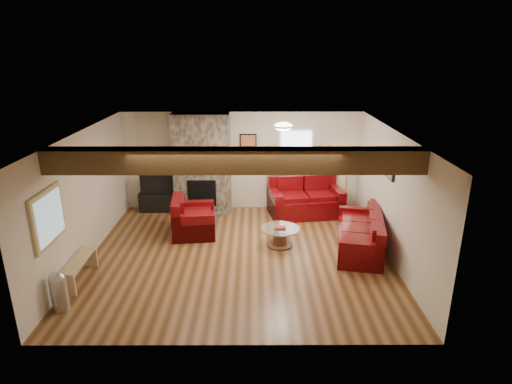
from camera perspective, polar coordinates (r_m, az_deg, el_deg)
room at (r=8.27m, az=-2.34°, el=-0.71°), size 8.00×8.00×8.00m
oak_beam at (r=6.76m, az=-2.84°, el=4.22°), size 6.00×0.36×0.38m
chimney_breast at (r=10.73m, az=-7.22°, el=3.58°), size 1.40×0.67×2.50m
back_window at (r=10.83m, az=5.34°, el=5.60°), size 0.90×0.08×1.10m
hatch_window at (r=7.54m, az=-25.95°, el=-3.05°), size 0.08×1.00×0.90m
ceiling_dome at (r=8.85m, az=3.67°, el=8.55°), size 0.40×0.40×0.18m
artwork_back at (r=10.75m, az=-1.05°, el=6.39°), size 0.42×0.06×0.52m
artwork_right at (r=8.80m, az=17.35°, el=3.06°), size 0.06×0.55×0.42m
sofa_three at (r=9.12m, az=13.64°, el=-5.14°), size 1.22×2.15×0.78m
loveseat at (r=10.70m, az=6.63°, el=-0.65°), size 1.90×1.28×0.94m
armchair_red at (r=9.66m, az=-8.29°, el=-3.17°), size 1.03×1.15×0.85m
coffee_table at (r=9.10m, az=3.21°, el=-5.98°), size 0.82×0.82×0.43m
tv_cabinet at (r=11.25m, az=-12.78°, el=-1.23°), size 0.98×0.39×0.49m
television at (r=11.10m, az=-12.96°, el=1.14°), size 0.85×0.11×0.49m
floor_lamp at (r=10.78m, az=12.14°, el=3.47°), size 0.37×0.37×1.45m
pine_bench at (r=8.42m, az=-22.41°, el=-9.57°), size 0.26×1.13×0.42m
pedal_bin at (r=7.63m, az=-24.77°, el=-11.87°), size 0.28×0.28×0.68m
coal_bucket at (r=10.49m, az=-6.19°, el=-2.82°), size 0.35×0.35×0.33m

